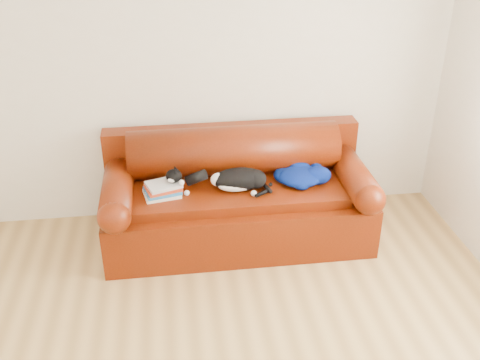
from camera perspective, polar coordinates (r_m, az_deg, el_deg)
The scene contains 6 objects.
room_shell at distance 2.57m, azimuth -2.74°, elevation 6.15°, with size 4.52×4.02×2.61m.
sofa_base at distance 4.57m, azimuth -0.24°, elevation -3.33°, with size 2.10×0.90×0.50m.
sofa_back at distance 4.63m, azimuth -0.64°, elevation 1.45°, with size 2.10×1.01×0.88m.
book_stack at distance 4.31m, azimuth -7.85°, elevation -0.95°, with size 0.30×0.26×0.10m.
cat at distance 4.33m, azimuth -0.17°, elevation 0.00°, with size 0.58×0.30×0.21m.
blanket at distance 4.48m, azimuth 6.29°, elevation 0.52°, with size 0.49×0.39×0.14m.
Camera 1 is at (-0.07, -2.36, 2.64)m, focal length 42.00 mm.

